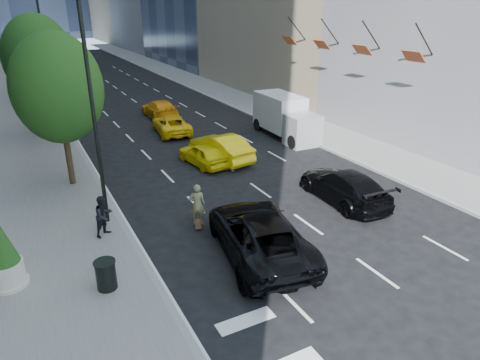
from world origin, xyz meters
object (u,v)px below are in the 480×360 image
black_sedan_mercedes (344,186)px  box_truck (285,117)px  city_bus (78,80)px  black_sedan_lincoln (259,234)px  trash_can (106,275)px  planter_shrub (2,252)px  skateboarder (197,207)px

black_sedan_mercedes → box_truck: (3.38, 10.12, 0.67)m
city_bus → black_sedan_lincoln: bearing=-82.5°
city_bus → box_truck: 23.73m
box_truck → trash_can: box_truck is taller
black_sedan_mercedes → trash_can: (-11.32, -1.84, -0.13)m
black_sedan_mercedes → trash_can: black_sedan_mercedes is taller
box_truck → planter_shrub: bearing=-147.4°
black_sedan_mercedes → skateboarder: bearing=-4.0°
black_sedan_mercedes → box_truck: bearing=-105.4°
black_sedan_lincoln → box_truck: box_truck is taller
box_truck → black_sedan_mercedes: bearing=-106.3°
city_bus → box_truck: city_bus is taller
black_sedan_lincoln → black_sedan_mercedes: 6.21m
city_bus → trash_can: 33.57m
box_truck → trash_can: size_ratio=6.23×
black_sedan_mercedes → box_truck: size_ratio=0.88×
black_sedan_mercedes → city_bus: (-7.03, 31.44, 0.85)m
black_sedan_lincoln → skateboarder: bearing=-57.5°
skateboarder → black_sedan_mercedes: skateboarder is taller
box_truck → planter_shrub: size_ratio=2.29×
city_bus → planter_shrub: bearing=-97.2°
skateboarder → city_bus: (0.00, 30.58, 0.72)m
black_sedan_lincoln → city_bus: city_bus is taller
skateboarder → city_bus: 30.58m
trash_can → planter_shrub: size_ratio=0.37×
skateboarder → box_truck: 13.94m
city_bus → trash_can: size_ratio=12.10×
city_bus → trash_can: city_bus is taller
city_bus → planter_shrub: size_ratio=4.44×
city_bus → planter_shrub: city_bus is taller
trash_can → planter_shrub: 3.36m
black_sedan_lincoln → planter_shrub: bearing=-2.6°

